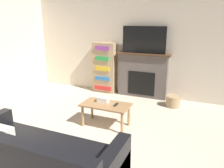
{
  "coord_description": "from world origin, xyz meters",
  "views": [
    {
      "loc": [
        1.75,
        -1.26,
        1.99
      ],
      "look_at": [
        0.1,
        2.58,
        0.76
      ],
      "focal_mm": 35.0,
      "sensor_mm": 36.0,
      "label": 1
    }
  ],
  "objects_px": {
    "fireplace": "(143,75)",
    "storage_basket": "(173,101)",
    "bookshelf": "(105,68)",
    "couch": "(35,162)",
    "tv": "(144,40)",
    "coffee_table": "(106,107)"
  },
  "relations": [
    {
      "from": "bookshelf",
      "to": "couch",
      "type": "bearing_deg",
      "value": -78.62
    },
    {
      "from": "tv",
      "to": "storage_basket",
      "type": "bearing_deg",
      "value": -23.97
    },
    {
      "from": "coffee_table",
      "to": "bookshelf",
      "type": "height_order",
      "value": "bookshelf"
    },
    {
      "from": "fireplace",
      "to": "storage_basket",
      "type": "distance_m",
      "value": 1.07
    },
    {
      "from": "tv",
      "to": "bookshelf",
      "type": "distance_m",
      "value": 1.36
    },
    {
      "from": "tv",
      "to": "coffee_table",
      "type": "bearing_deg",
      "value": -95.25
    },
    {
      "from": "couch",
      "to": "fireplace",
      "type": "bearing_deg",
      "value": 84.28
    },
    {
      "from": "bookshelf",
      "to": "storage_basket",
      "type": "bearing_deg",
      "value": -11.11
    },
    {
      "from": "couch",
      "to": "coffee_table",
      "type": "xyz_separation_m",
      "value": [
        0.19,
        1.72,
        0.12
      ]
    },
    {
      "from": "couch",
      "to": "storage_basket",
      "type": "xyz_separation_m",
      "value": [
        1.24,
        3.25,
        -0.14
      ]
    },
    {
      "from": "couch",
      "to": "bookshelf",
      "type": "bearing_deg",
      "value": 101.38
    },
    {
      "from": "bookshelf",
      "to": "storage_basket",
      "type": "distance_m",
      "value": 2.09
    },
    {
      "from": "tv",
      "to": "fireplace",
      "type": "bearing_deg",
      "value": 90.0
    },
    {
      "from": "tv",
      "to": "couch",
      "type": "distance_m",
      "value": 3.86
    },
    {
      "from": "fireplace",
      "to": "coffee_table",
      "type": "distance_m",
      "value": 1.96
    },
    {
      "from": "storage_basket",
      "to": "coffee_table",
      "type": "bearing_deg",
      "value": -124.5
    },
    {
      "from": "bookshelf",
      "to": "storage_basket",
      "type": "height_order",
      "value": "bookshelf"
    },
    {
      "from": "coffee_table",
      "to": "storage_basket",
      "type": "xyz_separation_m",
      "value": [
        1.05,
        1.53,
        -0.25
      ]
    },
    {
      "from": "bookshelf",
      "to": "tv",
      "type": "bearing_deg",
      "value": 0.09
    },
    {
      "from": "fireplace",
      "to": "bookshelf",
      "type": "distance_m",
      "value": 1.11
    },
    {
      "from": "tv",
      "to": "storage_basket",
      "type": "relative_size",
      "value": 3.29
    },
    {
      "from": "fireplace",
      "to": "bookshelf",
      "type": "height_order",
      "value": "bookshelf"
    }
  ]
}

